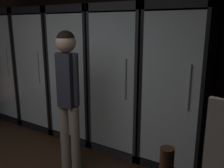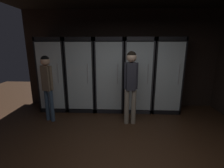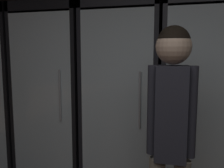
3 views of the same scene
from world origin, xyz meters
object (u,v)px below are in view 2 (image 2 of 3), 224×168
cooler_right (137,76)px  shopper_far (47,81)px  cooler_far_left (56,75)px  shopper_near (131,80)px  cooler_center (110,75)px  cooler_left (83,75)px  cooler_far_right (165,76)px

cooler_right → shopper_far: (-2.20, -0.85, 0.03)m
cooler_far_left → shopper_near: size_ratio=1.19×
shopper_near → cooler_center: bearing=119.9°
cooler_right → cooler_left: bearing=179.9°
cooler_right → shopper_near: (-0.25, -0.92, 0.07)m
cooler_far_right → shopper_near: 1.37m
cooler_center → cooler_far_left: bearing=179.9°
cooler_left → cooler_right: bearing=-0.1°
shopper_far → shopper_near: bearing=-1.9°
cooler_right → shopper_far: 2.36m
shopper_near → shopper_far: 1.96m
cooler_far_right → shopper_far: 3.09m
shopper_near → shopper_far: shopper_near is taller
cooler_center → cooler_right: size_ratio=1.00×
cooler_right → cooler_far_right: (0.77, -0.00, 0.00)m
cooler_left → shopper_far: bearing=-127.4°
cooler_far_left → cooler_left: bearing=0.0°
cooler_left → shopper_far: 1.08m
cooler_left → cooler_far_left: bearing=-180.0°
cooler_far_left → shopper_near: bearing=-23.9°
cooler_center → shopper_near: size_ratio=1.19×
cooler_right → shopper_far: cooler_right is taller
cooler_left → cooler_far_right: 2.32m
cooler_far_left → cooler_center: bearing=-0.1°
cooler_right → shopper_far: size_ratio=1.27×
cooler_far_left → cooler_left: 0.77m
cooler_far_left → shopper_near: cooler_far_left is taller
cooler_center → shopper_near: (0.53, -0.92, 0.07)m
cooler_center → cooler_far_right: same height
cooler_center → cooler_far_right: size_ratio=1.00×
cooler_far_right → cooler_right: bearing=180.0°
shopper_far → cooler_left: bearing=52.6°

